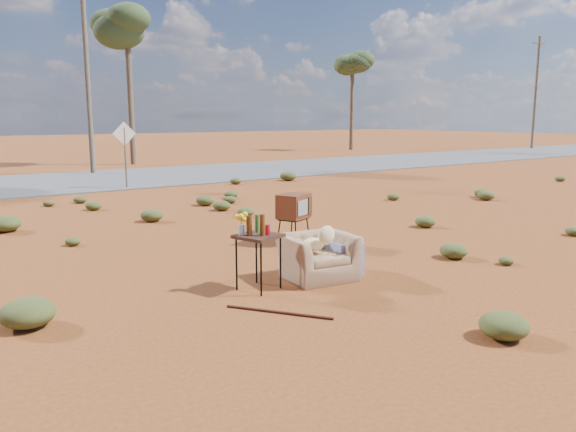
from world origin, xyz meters
TOP-DOWN VIEW (x-y plane):
  - ground at (0.00, 0.00)m, footprint 140.00×140.00m
  - highway at (0.00, 15.00)m, footprint 140.00×7.00m
  - armchair at (0.28, 0.09)m, footprint 1.27×0.77m
  - tv_unit at (1.26, 2.17)m, footprint 0.72×0.65m
  - side_table at (-0.85, 0.15)m, footprint 0.68×0.68m
  - rusty_bar at (-1.13, -0.84)m, footprint 0.83×1.14m
  - road_sign at (1.50, 12.00)m, footprint 0.78×0.06m
  - eucalyptus_center at (5.00, 21.00)m, footprint 3.20×3.20m
  - eucalyptus_right at (22.00, 24.00)m, footprint 3.20×3.20m
  - utility_pole_center at (2.00, 17.50)m, footprint 1.40×0.20m
  - utility_pole_east at (34.00, 17.50)m, footprint 1.40×0.20m
  - scrub_patch at (-0.82, 4.41)m, footprint 17.49×8.07m

SIDE VIEW (x-z plane):
  - ground at x=0.00m, z-range 0.00..0.00m
  - rusty_bar at x=-1.13m, z-range 0.00..0.04m
  - highway at x=0.00m, z-range 0.00..0.04m
  - scrub_patch at x=-0.82m, z-range -0.03..0.30m
  - armchair at x=0.28m, z-range -0.03..0.85m
  - tv_unit at x=1.26m, z-range 0.23..1.17m
  - side_table at x=-0.85m, z-range 0.26..1.34m
  - road_sign at x=1.50m, z-range 0.41..2.60m
  - utility_pole_center at x=2.00m, z-range 0.15..8.15m
  - utility_pole_east at x=34.00m, z-range 0.15..8.15m
  - eucalyptus_right at x=22.00m, z-range 2.39..9.49m
  - eucalyptus_center at x=5.00m, z-range 2.63..10.23m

